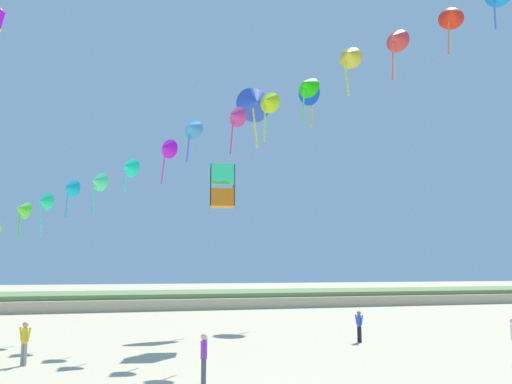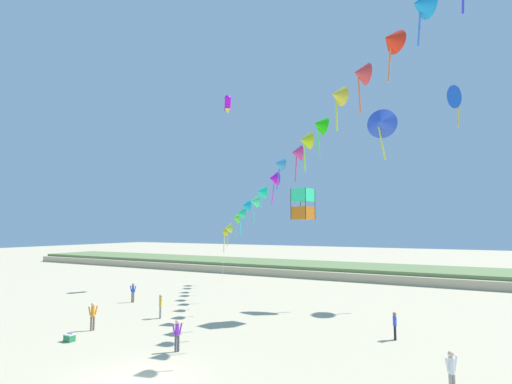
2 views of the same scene
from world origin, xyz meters
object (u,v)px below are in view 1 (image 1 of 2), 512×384
at_px(person_far_left, 359,324).
at_px(large_kite_high_solo, 255,103).
at_px(person_near_left, 25,340).
at_px(large_kite_low_lead, 222,186).
at_px(large_kite_outer_drift, 311,93).
at_px(person_mid_center, 204,355).

height_order(person_far_left, large_kite_high_solo, large_kite_high_solo).
relative_size(person_near_left, large_kite_low_lead, 0.75).
relative_size(large_kite_low_lead, large_kite_high_solo, 0.49).
relative_size(person_far_left, large_kite_low_lead, 0.70).
bearing_deg(large_kite_low_lead, large_kite_outer_drift, 49.11).
xyz_separation_m(person_far_left, large_kite_outer_drift, (3.42, 14.27, 17.20)).
distance_m(person_near_left, person_far_left, 15.87).
distance_m(large_kite_high_solo, large_kite_outer_drift, 7.40).
bearing_deg(large_kite_low_lead, person_far_left, -21.20).
relative_size(person_far_left, large_kite_outer_drift, 0.40).
distance_m(person_mid_center, large_kite_low_lead, 13.00).
height_order(person_near_left, person_far_left, person_near_left).
distance_m(person_near_left, large_kite_high_solo, 23.60).
bearing_deg(person_near_left, large_kite_outer_drift, 41.05).
bearing_deg(person_mid_center, large_kite_low_lead, 74.28).
height_order(person_far_left, large_kite_outer_drift, large_kite_outer_drift).
bearing_deg(large_kite_high_solo, person_near_left, -135.50).
distance_m(person_mid_center, large_kite_high_solo, 24.58).
relative_size(large_kite_low_lead, large_kite_outer_drift, 0.57).
bearing_deg(person_mid_center, large_kite_outer_drift, 59.44).
bearing_deg(large_kite_high_solo, person_far_left, -76.73).
height_order(person_near_left, large_kite_outer_drift, large_kite_outer_drift).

